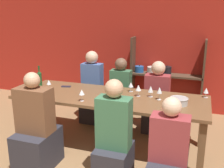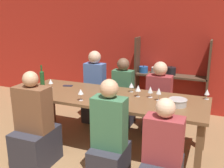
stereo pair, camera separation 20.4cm
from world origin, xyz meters
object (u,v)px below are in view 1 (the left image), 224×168
Objects in this scene: wine_glass_white_a at (138,88)px; wine_glass_white_b at (49,83)px; person_near_a at (36,134)px; person_far_a at (157,105)px; shelf_unit at (165,88)px; person_far_b at (121,100)px; mixing_bowl at (179,101)px; wine_bottle_green at (40,79)px; wine_glass_red_d at (131,85)px; person_far_c at (93,95)px; cell_phone at (66,86)px; person_near_c at (168,161)px; person_near_b at (114,145)px; wine_glass_red_c at (82,93)px; dining_table at (110,101)px; wine_glass_empty_a at (206,91)px; wine_glass_red_a at (159,91)px; wine_glass_red_b at (151,89)px.

wine_glass_white_b is at bearing -176.41° from wine_glass_white_a.
person_far_a is at bearing 51.82° from person_near_a.
person_far_b is at bearing -126.12° from shelf_unit.
mixing_bowl is 0.20× the size of person_far_b.
wine_glass_white_b is (0.18, -0.03, -0.04)m from wine_bottle_green.
person_far_a is (0.17, 0.65, -0.46)m from wine_glass_white_a.
person_far_b reaches higher than wine_glass_red_d.
person_far_c is (-1.57, 0.82, -0.34)m from mixing_bowl.
cell_phone is 0.67m from person_far_c.
person_far_a reaches higher than cell_phone.
person_near_c is 0.88× the size of person_far_c.
person_near_b reaches higher than person_far_a.
person_near_c is (1.24, -0.51, -0.49)m from wine_glass_red_c.
person_near_c is (0.40, -1.61, -0.03)m from person_far_a.
person_near_b is 1.04× the size of person_far_b.
mixing_bowl is 1.39m from person_far_b.
cell_phone is 0.13× the size of person_far_c.
person_far_b reaches higher than mixing_bowl.
person_far_c reaches higher than person_near_c.
wine_glass_red_d reaches higher than dining_table.
person_far_a is (-0.74, 0.39, -0.44)m from wine_glass_empty_a.
shelf_unit is 1.66m from wine_glass_red_a.
wine_glass_red_a is at bearing -33.13° from wine_glass_red_b.
person_far_a is 1.05× the size of person_near_c.
wine_glass_white_b is 2.21m from person_near_c.
wine_glass_red_b is 1.58m from wine_glass_white_b.
person_near_c is (0.26, -0.91, -0.50)m from wine_glass_red_a.
wine_glass_empty_a is 0.11× the size of person_far_c.
wine_glass_red_a is 0.16× the size of person_near_c.
person_near_b is (1.02, 0.04, 0.01)m from person_near_a.
mixing_bowl is 1.99m from wine_glass_white_b.
wine_glass_white_a is (-0.17, -1.54, 0.42)m from shelf_unit.
wine_glass_red_d is 0.72m from person_far_b.
wine_bottle_green is at bearing 156.73° from wine_glass_red_c.
dining_table is 15.27× the size of wine_glass_red_a.
wine_glass_white_a reaches higher than cell_phone.
wine_glass_empty_a reaches higher than dining_table.
person_far_a is (-0.14, 0.70, -0.47)m from wine_glass_red_a.
wine_glass_empty_a is 1.07m from wine_glass_red_d.
wine_glass_red_a is at bearing 22.12° from wine_glass_red_c.
shelf_unit is 1.23× the size of person_far_b.
wine_glass_red_c is 0.83m from wine_glass_white_b.
wine_glass_red_a is at bearing -27.05° from wine_glass_red_d.
wine_glass_red_c is 0.78m from person_near_a.
wine_glass_white_b is 1.28m from wine_glass_red_d.
wine_glass_red_b is at bearing 4.38° from wine_glass_white_b.
wine_bottle_green is at bearing -159.71° from cell_phone.
wine_glass_red_b is at bearing 111.87° from person_near_c.
wine_glass_empty_a is at bearing 4.46° from cell_phone.
wine_glass_red_d is (-0.74, 0.35, 0.05)m from mixing_bowl.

